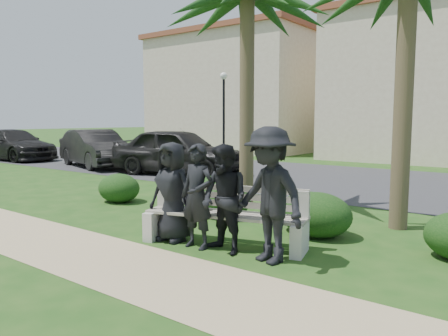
{
  "coord_description": "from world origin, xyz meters",
  "views": [
    {
      "loc": [
        4.34,
        -5.56,
        1.97
      ],
      "look_at": [
        -0.64,
        1.0,
        1.04
      ],
      "focal_mm": 35.0,
      "sensor_mm": 36.0,
      "label": 1
    }
  ],
  "objects": [
    {
      "name": "car_c",
      "position": [
        -16.58,
        5.12,
        0.73
      ],
      "size": [
        5.15,
        2.31,
        1.47
      ],
      "primitive_type": "imported",
      "rotation": [
        0.0,
        0.0,
        1.62
      ],
      "color": "black",
      "rests_on": "ground"
    },
    {
      "name": "hedge_c",
      "position": [
        -0.93,
        1.37,
        0.38
      ],
      "size": [
        1.17,
        0.97,
        0.77
      ],
      "primitive_type": "ellipsoid",
      "color": "#11340E",
      "rests_on": "ground"
    },
    {
      "name": "street_lamp",
      "position": [
        -9.0,
        12.0,
        2.94
      ],
      "size": [
        0.36,
        0.36,
        4.29
      ],
      "color": "black",
      "rests_on": "ground"
    },
    {
      "name": "hedge_d",
      "position": [
        1.02,
        1.3,
        0.37
      ],
      "size": [
        1.13,
        0.93,
        0.74
      ],
      "primitive_type": "ellipsoid",
      "color": "#11340E",
      "rests_on": "ground"
    },
    {
      "name": "car_a",
      "position": [
        -6.31,
        5.78,
        0.83
      ],
      "size": [
        5.17,
        2.9,
        1.66
      ],
      "primitive_type": "imported",
      "rotation": [
        0.0,
        0.0,
        1.77
      ],
      "color": "black",
      "rests_on": "ground"
    },
    {
      "name": "man_c",
      "position": [
        0.55,
        -0.54,
        0.8
      ],
      "size": [
        0.88,
        0.75,
        1.61
      ],
      "primitive_type": "imported",
      "rotation": [
        0.0,
        0.0,
        -0.19
      ],
      "color": "black",
      "rests_on": "ground"
    },
    {
      "name": "stucco_bldg_left",
      "position": [
        -12.0,
        18.0,
        3.66
      ],
      "size": [
        10.4,
        8.4,
        7.3
      ],
      "color": "beige",
      "rests_on": "ground"
    },
    {
      "name": "hedge_e",
      "position": [
        1.23,
        1.15,
        0.39
      ],
      "size": [
        1.18,
        0.98,
        0.77
      ],
      "primitive_type": "ellipsoid",
      "color": "#11340E",
      "rests_on": "ground"
    },
    {
      "name": "stucco_bldg_right",
      "position": [
        -1.0,
        18.0,
        3.66
      ],
      "size": [
        8.4,
        8.4,
        7.3
      ],
      "color": "beige",
      "rests_on": "ground"
    },
    {
      "name": "asphalt_street",
      "position": [
        0.0,
        8.0,
        0.0
      ],
      "size": [
        160.0,
        8.0,
        0.01
      ],
      "primitive_type": "cube",
      "color": "#2D2D30",
      "rests_on": "ground"
    },
    {
      "name": "hedge_b",
      "position": [
        -1.28,
        1.42,
        0.41
      ],
      "size": [
        1.25,
        1.04,
        0.82
      ],
      "primitive_type": "ellipsoid",
      "color": "#11340E",
      "rests_on": "ground"
    },
    {
      "name": "footpath",
      "position": [
        0.0,
        -1.8,
        0.0
      ],
      "size": [
        30.0,
        1.6,
        0.01
      ],
      "primitive_type": "cube",
      "color": "tan",
      "rests_on": "ground"
    },
    {
      "name": "man_b",
      "position": [
        0.06,
        -0.59,
        0.8
      ],
      "size": [
        0.58,
        0.38,
        1.6
      ],
      "primitive_type": "imported",
      "rotation": [
        0.0,
        0.0,
        -0.0
      ],
      "color": "black",
      "rests_on": "ground"
    },
    {
      "name": "ground",
      "position": [
        0.0,
        0.0,
        0.0
      ],
      "size": [
        160.0,
        160.0,
        0.0
      ],
      "primitive_type": "plane",
      "color": "#1C4814",
      "rests_on": "ground"
    },
    {
      "name": "man_a",
      "position": [
        -0.52,
        -0.53,
        0.8
      ],
      "size": [
        0.81,
        0.55,
        1.61
      ],
      "primitive_type": "imported",
      "rotation": [
        0.0,
        0.0,
        0.05
      ],
      "color": "black",
      "rests_on": "ground"
    },
    {
      "name": "park_bench",
      "position": [
        0.32,
        -0.23,
        0.41
      ],
      "size": [
        2.72,
        1.26,
        0.9
      ],
      "rotation": [
        0.0,
        0.0,
        0.27
      ],
      "color": "gray",
      "rests_on": "ground"
    },
    {
      "name": "hedge_a",
      "position": [
        -3.88,
        1.13,
        0.35
      ],
      "size": [
        1.07,
        0.89,
        0.7
      ],
      "primitive_type": "ellipsoid",
      "color": "#11340E",
      "rests_on": "ground"
    },
    {
      "name": "car_b",
      "position": [
        -10.8,
        5.59,
        0.77
      ],
      "size": [
        4.93,
        2.85,
        1.54
      ],
      "primitive_type": "imported",
      "rotation": [
        0.0,
        0.0,
        1.29
      ],
      "color": "black",
      "rests_on": "ground"
    },
    {
      "name": "man_d",
      "position": [
        1.28,
        -0.51,
        0.94
      ],
      "size": [
        1.35,
        0.99,
        1.87
      ],
      "primitive_type": "imported",
      "rotation": [
        0.0,
        0.0,
        -0.27
      ],
      "color": "black",
      "rests_on": "ground"
    }
  ]
}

